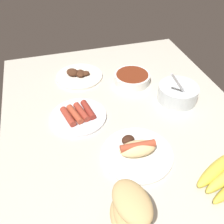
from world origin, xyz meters
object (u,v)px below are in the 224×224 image
(plate_hotdog_assembled, at_px, (137,151))
(banana_bunch, at_px, (224,177))
(bowl_coleslaw, at_px, (178,92))
(plate_sausages, at_px, (78,115))
(plate_grilled_meat, at_px, (79,75))
(bowl_chili, at_px, (132,78))
(bread_stack, at_px, (130,214))

(plate_hotdog_assembled, xyz_separation_m, banana_bunch, (0.16, 0.21, -0.00))
(bowl_coleslaw, bearing_deg, plate_sausages, -90.32)
(plate_sausages, relative_size, plate_grilled_meat, 1.00)
(plate_hotdog_assembled, relative_size, bowl_coleslaw, 1.44)
(bowl_chili, bearing_deg, plate_grilled_meat, -115.19)
(bowl_chili, relative_size, bowl_coleslaw, 0.97)
(bowl_chili, distance_m, plate_grilled_meat, 0.24)
(plate_grilled_meat, xyz_separation_m, banana_bunch, (0.66, 0.31, 0.01))
(bread_stack, distance_m, plate_grilled_meat, 0.72)
(bowl_coleslaw, bearing_deg, plate_hotdog_assembled, -48.70)
(banana_bunch, relative_size, bowl_coleslaw, 1.23)
(plate_sausages, distance_m, plate_grilled_meat, 0.27)
(bread_stack, bearing_deg, banana_bunch, 100.26)
(plate_hotdog_assembled, distance_m, bowl_coleslaw, 0.34)
(banana_bunch, distance_m, bowl_coleslaw, 0.39)
(plate_sausages, xyz_separation_m, plate_hotdog_assembled, (0.23, 0.15, 0.01))
(plate_sausages, distance_m, plate_hotdog_assembled, 0.27)
(bread_stack, xyz_separation_m, bowl_chili, (-0.61, 0.22, -0.05))
(plate_sausages, distance_m, banana_bunch, 0.53)
(bowl_chili, distance_m, banana_bunch, 0.56)
(bread_stack, relative_size, banana_bunch, 0.73)
(bread_stack, distance_m, banana_bunch, 0.32)
(banana_bunch, bearing_deg, bowl_coleslaw, 173.16)
(bread_stack, bearing_deg, plate_sausages, -174.03)
(plate_sausages, height_order, plate_grilled_meat, plate_grilled_meat)
(banana_bunch, bearing_deg, plate_hotdog_assembled, -127.58)
(bread_stack, bearing_deg, plate_grilled_meat, 179.69)
(plate_sausages, bearing_deg, plate_hotdog_assembled, 33.03)
(bowl_chili, height_order, plate_hotdog_assembled, plate_hotdog_assembled)
(plate_hotdog_assembled, height_order, banana_bunch, plate_hotdog_assembled)
(plate_sausages, relative_size, bowl_chili, 1.34)
(bread_stack, distance_m, plate_hotdog_assembled, 0.25)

